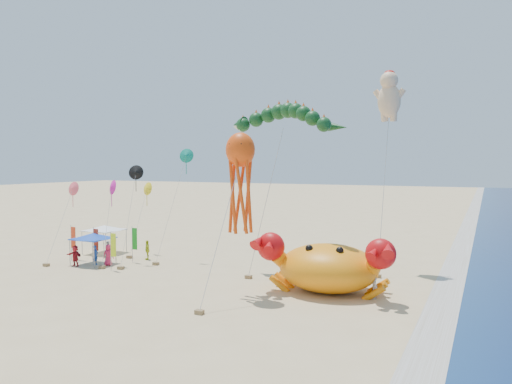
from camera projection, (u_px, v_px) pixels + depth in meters
ground at (269, 283)px, 36.44m from camera, size 320.00×320.00×0.00m
foam_strip at (444, 302)px, 31.36m from camera, size 320.00×320.00×0.00m
crab_inflatable at (328, 266)px, 33.69m from camera, size 9.26×5.98×4.06m
dragon_kite at (281, 122)px, 38.13m from camera, size 10.54×4.89×13.04m
cherub_kite at (389, 95)px, 40.64m from camera, size 1.88×4.81×16.30m
octopus_kite at (240, 175)px, 32.73m from camera, size 1.97×5.95×10.75m
canopy_blue at (93, 236)px, 43.03m from camera, size 3.21×3.21×2.71m
canopy_white at (104, 228)px, 48.36m from camera, size 3.48×3.48×2.71m
feather_flags at (104, 241)px, 43.00m from camera, size 6.58×3.43×3.20m
beachgoers at (141, 258)px, 41.44m from camera, size 26.22×5.81×1.82m
small_kites at (129, 187)px, 44.86m from camera, size 11.29×9.03×10.09m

